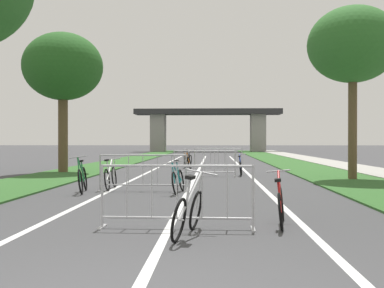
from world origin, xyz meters
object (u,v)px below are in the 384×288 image
(crowd_barrier_third, at_px, (204,163))
(bicycle_teal_0, at_px, (178,180))
(bicycle_blue_5, at_px, (241,167))
(crowd_barrier_fourth, at_px, (218,158))
(bicycle_red_7, at_px, (281,205))
(tree_left_oak_mid, at_px, (63,68))
(tree_right_maple_mid, at_px, (353,46))
(crowd_barrier_nearest, at_px, (177,197))
(crowd_barrier_second, at_px, (143,173))
(bicycle_orange_3, at_px, (187,162))
(bicycle_silver_2, at_px, (188,212))
(bicycle_green_1, at_px, (83,179))
(bicycle_black_6, at_px, (188,161))
(bicycle_white_4, at_px, (111,177))

(crowd_barrier_third, relative_size, bicycle_teal_0, 1.51)
(bicycle_teal_0, distance_m, bicycle_blue_5, 7.05)
(crowd_barrier_third, distance_m, crowd_barrier_fourth, 5.82)
(crowd_barrier_third, xyz_separation_m, bicycle_red_7, (1.51, -11.17, -0.17))
(tree_left_oak_mid, bearing_deg, tree_right_maple_mid, -15.86)
(bicycle_red_7, bearing_deg, bicycle_blue_5, 99.13)
(tree_right_maple_mid, xyz_separation_m, crowd_barrier_nearest, (-5.70, -9.99, -4.41))
(crowd_barrier_second, bearing_deg, crowd_barrier_fourth, 78.89)
(crowd_barrier_second, distance_m, crowd_barrier_third, 6.01)
(bicycle_teal_0, xyz_separation_m, bicycle_orange_3, (-0.38, 11.59, 0.00))
(crowd_barrier_fourth, distance_m, bicycle_silver_2, 17.97)
(tree_left_oak_mid, distance_m, tree_right_maple_mid, 12.31)
(bicycle_silver_2, distance_m, bicycle_orange_3, 17.51)
(crowd_barrier_nearest, height_order, bicycle_green_1, crowd_barrier_nearest)
(crowd_barrier_nearest, distance_m, bicycle_silver_2, 0.66)
(bicycle_green_1, bearing_deg, bicycle_teal_0, 168.88)
(bicycle_red_7, bearing_deg, tree_left_oak_mid, 130.34)
(tree_right_maple_mid, bearing_deg, bicycle_orange_3, 133.13)
(crowd_barrier_third, distance_m, bicycle_teal_0, 6.30)
(crowd_barrier_nearest, height_order, bicycle_black_6, crowd_barrier_nearest)
(crowd_barrier_third, xyz_separation_m, bicycle_silver_2, (-0.01, -12.17, -0.15))
(bicycle_teal_0, bearing_deg, crowd_barrier_third, -90.21)
(crowd_barrier_second, bearing_deg, bicycle_white_4, 155.30)
(bicycle_teal_0, bearing_deg, tree_left_oak_mid, -49.08)
(crowd_barrier_fourth, distance_m, bicycle_teal_0, 12.12)
(bicycle_orange_3, bearing_deg, bicycle_black_6, -103.30)
(bicycle_red_7, bearing_deg, bicycle_teal_0, 122.40)
(crowd_barrier_second, bearing_deg, bicycle_silver_2, -75.64)
(crowd_barrier_second, xyz_separation_m, bicycle_green_1, (-1.63, -0.40, -0.14))
(tree_left_oak_mid, bearing_deg, crowd_barrier_second, -58.03)
(bicycle_blue_5, bearing_deg, tree_right_maple_mid, -22.30)
(crowd_barrier_second, height_order, bicycle_green_1, crowd_barrier_second)
(bicycle_teal_0, xyz_separation_m, bicycle_white_4, (-2.08, 0.96, 0.01))
(bicycle_orange_3, bearing_deg, crowd_barrier_second, 72.60)
(tree_right_maple_mid, xyz_separation_m, bicycle_white_4, (-8.15, -3.73, -4.57))
(tree_left_oak_mid, relative_size, bicycle_black_6, 3.71)
(crowd_barrier_nearest, height_order, bicycle_white_4, crowd_barrier_nearest)
(crowd_barrier_fourth, relative_size, bicycle_blue_5, 1.62)
(bicycle_teal_0, xyz_separation_m, bicycle_blue_5, (2.10, 6.73, -0.01))
(bicycle_red_7, bearing_deg, bicycle_silver_2, -137.65)
(crowd_barrier_third, distance_m, bicycle_silver_2, 12.17)
(crowd_barrier_nearest, height_order, crowd_barrier_third, same)
(bicycle_orange_3, bearing_deg, tree_right_maple_mid, 119.13)
(bicycle_white_4, height_order, bicycle_blue_5, bicycle_white_4)
(crowd_barrier_third, bearing_deg, bicycle_white_4, -116.85)
(crowd_barrier_nearest, relative_size, crowd_barrier_second, 1.00)
(crowd_barrier_nearest, height_order, bicycle_silver_2, crowd_barrier_nearest)
(crowd_barrier_fourth, height_order, bicycle_green_1, crowd_barrier_fourth)
(bicycle_blue_5, bearing_deg, tree_left_oak_mid, 175.20)
(tree_left_oak_mid, height_order, bicycle_blue_5, tree_left_oak_mid)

